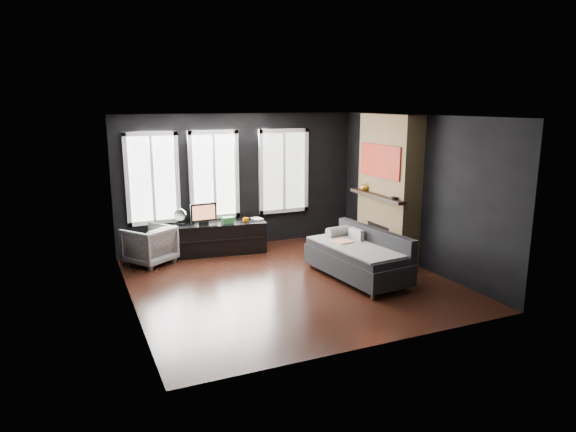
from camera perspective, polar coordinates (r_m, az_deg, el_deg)
name	(u,v)px	position (r m, az deg, el deg)	size (l,w,h in m)	color
floor	(290,282)	(8.56, 0.20, -7.34)	(5.00, 5.00, 0.00)	black
ceiling	(290,116)	(8.05, 0.21, 11.05)	(5.00, 5.00, 0.00)	white
wall_back	(240,181)	(10.50, -5.35, 3.92)	(5.00, 0.02, 2.70)	black
wall_left	(128,215)	(7.56, -17.39, 0.06)	(0.02, 5.00, 2.70)	black
wall_right	(417,191)	(9.48, 14.17, 2.67)	(0.02, 5.00, 2.70)	black
windows	(218,130)	(10.23, -7.82, 9.44)	(4.00, 0.16, 1.76)	white
fireplace	(389,187)	(9.84, 11.12, 3.17)	(0.70, 1.62, 2.70)	#93724C
sofa	(357,255)	(8.67, 7.67, -4.28)	(0.97, 1.94, 0.84)	#252527
stripe_pillow	(356,238)	(8.98, 7.57, -2.46)	(0.08, 0.34, 0.34)	gray
armchair	(149,243)	(9.73, -15.16, -2.94)	(0.75, 0.71, 0.78)	silver
media_console	(220,238)	(10.17, -7.58, -2.43)	(1.77, 0.55, 0.61)	black
monitor	(203,212)	(9.99, -9.38, 0.40)	(0.52, 0.11, 0.46)	black
desk_fan	(180,217)	(10.02, -11.91, -0.08)	(0.23, 0.23, 0.32)	gray
mug	(246,219)	(10.08, -4.73, -0.37)	(0.11, 0.09, 0.11)	orange
book	(253,213)	(10.28, -3.94, 0.28)	(0.18, 0.02, 0.25)	beige
storage_box	(228,220)	(10.02, -6.71, -0.47)	(0.23, 0.14, 0.12)	#357B3F
mantel_vase	(364,186)	(10.07, 8.48, 3.27)	(0.17, 0.17, 0.17)	gold
mantel_clock	(394,198)	(9.27, 11.75, 1.95)	(0.12, 0.12, 0.04)	black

